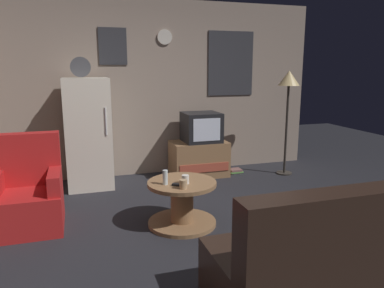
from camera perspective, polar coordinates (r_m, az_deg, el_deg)
The scene contains 14 objects.
ground_plane at distance 3.74m, azimuth 2.11°, elevation -14.22°, with size 12.00×12.00×0.00m, color #232328.
wall_with_art at distance 5.74m, azimuth -6.02°, elevation 8.52°, with size 5.20×0.12×2.63m.
fridge at distance 5.24m, azimuth -15.75°, elevation 1.62°, with size 0.60×0.62×1.77m.
tv_stand at distance 5.66m, azimuth 1.07°, elevation -2.27°, with size 0.84×0.53×0.53m.
crt_tv at distance 5.57m, azimuth 1.44°, elevation 2.61°, with size 0.54×0.51×0.44m.
standing_lamp at distance 5.77m, azimuth 14.69°, elevation 8.62°, with size 0.32×0.32×1.59m.
coffee_table at distance 3.93m, azimuth -1.55°, elevation -9.11°, with size 0.72×0.72×0.47m.
wine_glass at distance 3.75m, azimuth -4.16°, elevation -5.15°, with size 0.05×0.05×0.15m, color silver.
mug_ceramic_white at distance 3.77m, azimuth -1.03°, elevation -5.48°, with size 0.08×0.08×0.09m, color silver.
mug_ceramic_tan at distance 3.62m, azimuth -1.36°, elevation -6.23°, with size 0.08×0.08×0.09m, color tan.
remote_control at distance 3.71m, azimuth -1.95°, elevation -6.34°, with size 0.15×0.04×0.02m, color black.
armchair at distance 4.20m, azimuth -24.06°, elevation -7.30°, with size 0.68×0.68×0.96m.
couch at distance 2.87m, azimuth 21.30°, elevation -16.54°, with size 1.70×0.80×0.92m.
book_stack at distance 5.86m, azimuth 6.70°, elevation -4.17°, with size 0.21×0.16×0.07m.
Camera 1 is at (-1.14, -3.16, 1.64)m, focal length 34.54 mm.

